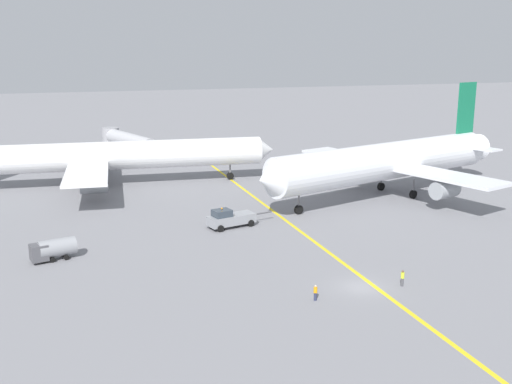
{
  "coord_description": "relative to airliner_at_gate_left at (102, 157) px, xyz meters",
  "views": [
    {
      "loc": [
        -28.51,
        -48.65,
        22.96
      ],
      "look_at": [
        -1.81,
        26.04,
        4.0
      ],
      "focal_mm": 41.88,
      "sensor_mm": 36.0,
      "label": 1
    }
  ],
  "objects": [
    {
      "name": "airliner_being_pushed",
      "position": [
        41.72,
        -23.22,
        0.58
      ],
      "size": [
        48.64,
        38.57,
        17.48
      ],
      "color": "white",
      "rests_on": "ground"
    },
    {
      "name": "ground_crew_ramp_agent_by_cones",
      "position": [
        23.45,
        -56.24,
        -4.24
      ],
      "size": [
        0.36,
        0.36,
        1.67
      ],
      "color": "#4C4C51",
      "rests_on": "ground"
    },
    {
      "name": "ground_crew_marshaller_foreground",
      "position": [
        13.81,
        -56.48,
        -4.32
      ],
      "size": [
        0.36,
        0.36,
        1.54
      ],
      "color": "#2D3351",
      "rests_on": "ground"
    },
    {
      "name": "gse_fuel_bowser_stubby",
      "position": [
        -9.12,
        -36.64,
        -3.78
      ],
      "size": [
        5.19,
        2.89,
        2.4
      ],
      "color": "gray",
      "rests_on": "ground"
    },
    {
      "name": "jet_bridge",
      "position": [
        7.47,
        26.76,
        -1.13
      ],
      "size": [
        9.15,
        21.42,
        5.76
      ],
      "color": "#B7B7BC",
      "rests_on": "ground"
    },
    {
      "name": "pushback_tug",
      "position": [
        13.31,
        -31.07,
        -3.9
      ],
      "size": [
        9.67,
        3.85,
        2.87
      ],
      "color": "gray",
      "rests_on": "ground"
    },
    {
      "name": "ground_plane",
      "position": [
        19.5,
        -55.1,
        -5.11
      ],
      "size": [
        600.0,
        600.0,
        0.0
      ],
      "primitive_type": "plane",
      "color": "gray"
    },
    {
      "name": "airliner_at_gate_left",
      "position": [
        0.0,
        0.0,
        0.0
      ],
      "size": [
        59.91,
        40.95,
        15.08
      ],
      "color": "white",
      "rests_on": "ground"
    },
    {
      "name": "taxiway_stripe",
      "position": [
        21.11,
        -45.1,
        -5.11
      ],
      "size": [
        3.78,
        119.97,
        0.01
      ],
      "primitive_type": "cube",
      "rotation": [
        0.0,
        0.0,
        -0.03
      ],
      "color": "yellow",
      "rests_on": "ground"
    }
  ]
}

